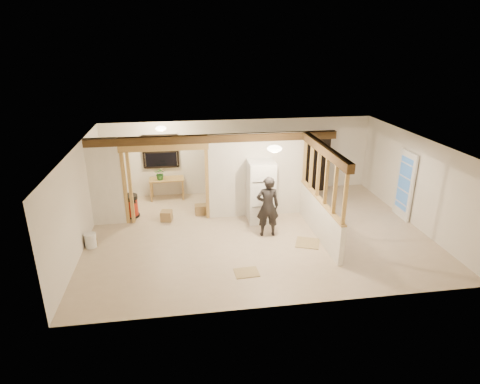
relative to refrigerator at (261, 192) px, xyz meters
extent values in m
cube|color=#C8B195|center=(-0.25, -0.78, -0.90)|extent=(9.00, 6.50, 0.01)
cube|color=white|center=(-0.25, -0.78, 1.61)|extent=(9.00, 6.50, 0.01)
cube|color=silver|center=(-0.25, 2.47, 0.36)|extent=(9.00, 0.01, 2.50)
cube|color=silver|center=(-0.25, -4.03, 0.36)|extent=(9.00, 0.01, 2.50)
cube|color=silver|center=(-4.75, -0.78, 0.36)|extent=(0.01, 6.50, 2.50)
cube|color=silver|center=(4.25, -0.78, 0.36)|extent=(0.01, 6.50, 2.50)
cube|color=white|center=(-4.30, 0.42, 0.36)|extent=(0.90, 0.12, 2.50)
cube|color=white|center=(-0.05, 0.42, 0.36)|extent=(2.80, 0.12, 2.50)
cube|color=tan|center=(-2.65, 0.42, 0.21)|extent=(2.46, 0.14, 2.20)
cube|color=#4C341A|center=(-1.25, 0.42, 1.49)|extent=(7.00, 0.18, 0.22)
cube|color=#4C341A|center=(1.35, -1.18, 1.49)|extent=(0.18, 3.30, 0.22)
cube|color=white|center=(1.35, -1.18, -0.39)|extent=(0.12, 3.20, 1.00)
cube|color=tan|center=(1.35, -1.18, 0.77)|extent=(0.14, 3.20, 1.32)
cube|color=black|center=(-2.85, 2.39, 0.66)|extent=(1.12, 0.10, 1.10)
cube|color=white|center=(4.17, -0.38, 0.11)|extent=(0.12, 0.86, 2.00)
ellipsoid|color=#FFEABF|center=(0.05, -1.28, 1.59)|extent=(0.36, 0.36, 0.16)
ellipsoid|color=#FFEABF|center=(-2.75, 1.52, 1.59)|extent=(0.32, 0.32, 0.14)
ellipsoid|color=#FFD88C|center=(-2.25, 0.82, 1.29)|extent=(0.07, 0.07, 0.07)
cube|color=white|center=(0.00, 0.00, 0.00)|extent=(0.73, 0.71, 1.78)
imported|color=black|center=(-0.01, -0.95, -0.06)|extent=(0.62, 0.42, 1.66)
cube|color=tan|center=(-2.71, 2.14, -0.54)|extent=(1.13, 0.59, 0.70)
imported|color=#2E6824|center=(-2.89, 2.04, 0.01)|extent=(0.40, 0.36, 0.41)
cylinder|color=#A0210E|center=(-3.77, 0.82, -0.55)|extent=(0.68, 0.68, 0.68)
cube|color=black|center=(2.34, 2.24, 0.02)|extent=(0.92, 0.31, 1.83)
cylinder|color=white|center=(-4.58, -0.96, -0.71)|extent=(0.38, 0.38, 0.37)
cube|color=olive|center=(-1.70, 0.70, -0.74)|extent=(0.35, 0.30, 0.29)
cube|color=olive|center=(-2.71, 0.39, -0.75)|extent=(0.36, 0.36, 0.29)
cube|color=olive|center=(-4.58, -0.88, -0.78)|extent=(0.33, 0.29, 0.23)
cube|color=tan|center=(0.94, -1.59, -0.88)|extent=(0.77, 0.77, 0.02)
cube|color=tan|center=(-0.86, -2.74, -0.88)|extent=(0.57, 0.46, 0.02)
camera|label=1|loc=(-2.17, -10.46, 4.05)|focal=30.00mm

